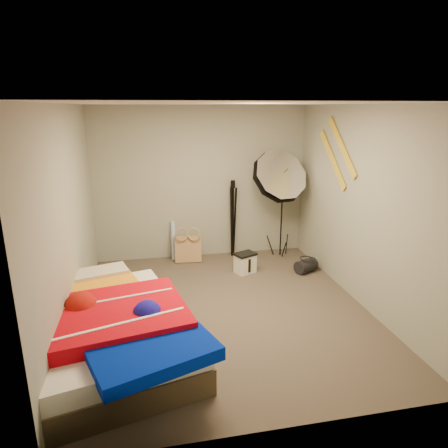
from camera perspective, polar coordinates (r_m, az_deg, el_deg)
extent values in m
plane|color=brown|center=(5.17, 0.23, -12.10)|extent=(4.00, 4.00, 0.00)
plane|color=silver|center=(4.54, 0.27, 16.84)|extent=(4.00, 4.00, 0.00)
plane|color=gray|center=(6.63, -3.25, 5.79)|extent=(3.50, 0.00, 3.50)
plane|color=gray|center=(2.88, 8.36, -8.70)|extent=(3.50, 0.00, 3.50)
plane|color=gray|center=(4.69, -21.21, 0.24)|extent=(0.00, 4.00, 4.00)
plane|color=gray|center=(5.33, 19.04, 2.30)|extent=(0.00, 4.00, 4.00)
cube|color=tan|center=(6.62, -5.15, -3.55)|extent=(0.45, 0.23, 0.45)
cylinder|color=#5486CF|center=(6.71, -7.26, -2.36)|extent=(0.09, 0.19, 0.65)
cube|color=white|center=(6.18, 3.03, -5.67)|extent=(0.35, 0.31, 0.29)
cylinder|color=black|center=(6.33, 11.64, -5.87)|extent=(0.40, 0.33, 0.21)
cube|color=gold|center=(5.72, 16.50, 10.57)|extent=(0.02, 0.91, 0.78)
cube|color=gold|center=(5.96, 15.24, 8.94)|extent=(0.02, 0.91, 0.78)
cube|color=#4E3F2A|center=(4.43, -15.64, -16.07)|extent=(1.88, 2.33, 0.27)
cube|color=silver|center=(4.31, -15.88, -13.54)|extent=(1.83, 2.28, 0.18)
cube|color=orange|center=(4.64, -18.89, -9.72)|extent=(1.37, 1.28, 0.14)
cube|color=red|center=(4.11, -14.95, -12.58)|extent=(1.47, 1.31, 0.16)
cube|color=#001DB2|center=(3.63, -10.52, -17.00)|extent=(1.24, 1.12, 0.12)
cube|color=pink|center=(5.01, -17.77, -7.13)|extent=(0.78, 0.51, 0.14)
cylinder|color=black|center=(6.80, 8.23, 1.47)|extent=(0.02, 0.02, 1.47)
cube|color=black|center=(6.65, 8.47, 7.22)|extent=(0.06, 0.06, 0.09)
cone|color=white|center=(6.49, 7.72, 6.61)|extent=(1.08, 0.75, 1.08)
cylinder|color=black|center=(6.74, 1.24, 0.25)|extent=(0.05, 0.05, 1.19)
cube|color=black|center=(6.58, 1.28, 5.74)|extent=(0.09, 0.09, 0.12)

